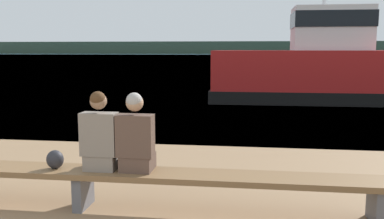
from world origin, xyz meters
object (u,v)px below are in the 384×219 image
object	(u,v)px
person_left	(100,137)
shopping_bag	(55,159)
bench_main	(83,176)
tugboat_red	(320,71)
person_right	(136,138)

from	to	relation	value
person_left	shopping_bag	bearing A→B (deg)	-177.05
bench_main	person_left	xyz separation A→B (m)	(0.24, 0.01, 0.50)
tugboat_red	bench_main	bearing A→B (deg)	158.45
shopping_bag	tugboat_red	world-z (taller)	tugboat_red
bench_main	person_right	world-z (taller)	person_right
bench_main	person_left	distance (m)	0.55
person_left	shopping_bag	xyz separation A→B (m)	(-0.59, -0.03, -0.30)
person_left	person_right	bearing A→B (deg)	-0.01
person_right	tugboat_red	world-z (taller)	tugboat_red
person_left	bench_main	bearing A→B (deg)	-177.97
bench_main	tugboat_red	distance (m)	12.91
shopping_bag	tugboat_red	xyz separation A→B (m)	(5.00, 12.04, 0.53)
shopping_bag	tugboat_red	bearing A→B (deg)	67.43
bench_main	person_right	bearing A→B (deg)	0.70
person_left	tugboat_red	bearing A→B (deg)	69.80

